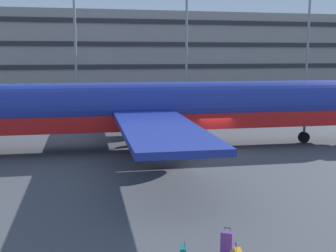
{
  "coord_description": "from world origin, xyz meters",
  "views": [
    {
      "loc": [
        -11.04,
        -31.36,
        7.18
      ],
      "look_at": [
        -5.02,
        -5.89,
        3.0
      ],
      "focal_mm": 47.93,
      "sensor_mm": 36.0,
      "label": 1
    }
  ],
  "objects": [
    {
      "name": "light_mast_right",
      "position": [
        26.47,
        32.58,
        12.34
      ],
      "size": [
        1.8,
        0.5,
        21.31
      ],
      "color": "gray",
      "rests_on": "ground_plane"
    },
    {
      "name": "ground_plane",
      "position": [
        0.0,
        0.0,
        0.0
      ],
      "size": [
        600.0,
        600.0,
        0.0
      ],
      "primitive_type": "plane",
      "color": "#424449"
    },
    {
      "name": "suitcase_upright",
      "position": [
        -5.42,
        -16.85,
        0.43
      ],
      "size": [
        0.48,
        0.42,
        0.96
      ],
      "color": "#72388C",
      "rests_on": "ground_plane"
    },
    {
      "name": "light_mast_center_left",
      "position": [
        -9.06,
        32.58,
        14.34
      ],
      "size": [
        1.8,
        0.5,
        25.2
      ],
      "color": "gray",
      "rests_on": "ground_plane"
    },
    {
      "name": "terminal_structure",
      "position": [
        0.0,
        50.41,
        7.07
      ],
      "size": [
        144.98,
        21.13,
        14.14
      ],
      "color": "gray",
      "rests_on": "ground_plane"
    },
    {
      "name": "light_mast_center_right",
      "position": [
        6.85,
        32.58,
        11.65
      ],
      "size": [
        1.8,
        0.5,
        19.97
      ],
      "color": "gray",
      "rests_on": "ground_plane"
    },
    {
      "name": "airliner",
      "position": [
        -4.72,
        1.95,
        3.1
      ],
      "size": [
        39.01,
        31.5,
        10.66
      ],
      "color": "navy",
      "rests_on": "ground_plane"
    }
  ]
}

